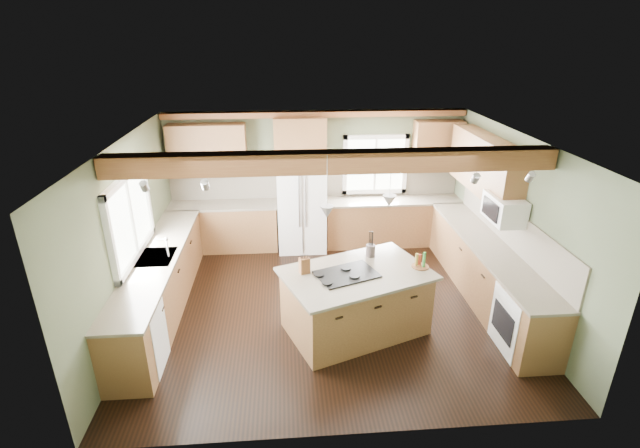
{
  "coord_description": "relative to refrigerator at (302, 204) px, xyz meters",
  "views": [
    {
      "loc": [
        -0.59,
        -6.12,
        3.96
      ],
      "look_at": [
        -0.09,
        0.3,
        1.25
      ],
      "focal_mm": 26.0,
      "sensor_mm": 36.0,
      "label": 1
    }
  ],
  "objects": [
    {
      "name": "oven",
      "position": [
        2.79,
        -3.37,
        -0.47
      ],
      "size": [
        0.6,
        0.72,
        0.84
      ],
      "primitive_type": "cube",
      "color": "white",
      "rests_on": "floor"
    },
    {
      "name": "counter_back_right",
      "position": [
        1.79,
        0.08,
        0.0
      ],
      "size": [
        2.66,
        0.64,
        0.04
      ],
      "primitive_type": "cube",
      "color": "#4A4136",
      "rests_on": "base_cab_back_right"
    },
    {
      "name": "cooktop",
      "position": [
        0.49,
        -2.82,
        0.03
      ],
      "size": [
        0.93,
        0.78,
        0.02
      ],
      "primitive_type": "cube",
      "rotation": [
        0.0,
        0.0,
        0.36
      ],
      "color": "black",
      "rests_on": "island_top"
    },
    {
      "name": "dishwasher",
      "position": [
        -2.19,
        -3.37,
        -0.47
      ],
      "size": [
        0.6,
        0.6,
        0.84
      ],
      "primitive_type": "cube",
      "color": "white",
      "rests_on": "floor"
    },
    {
      "name": "wall_back",
      "position": [
        0.3,
        0.38,
        0.4
      ],
      "size": [
        5.6,
        0.0,
        5.6
      ],
      "primitive_type": "plane",
      "rotation": [
        1.57,
        0.0,
        0.0
      ],
      "color": "#4D573E",
      "rests_on": "ground"
    },
    {
      "name": "refrigerator",
      "position": [
        0.0,
        0.0,
        0.0
      ],
      "size": [
        0.9,
        0.74,
        1.8
      ],
      "primitive_type": "cube",
      "color": "white",
      "rests_on": "floor"
    },
    {
      "name": "soffit_trim",
      "position": [
        0.3,
        0.28,
        1.64
      ],
      "size": [
        5.55,
        0.2,
        0.1
      ],
      "primitive_type": "cube",
      "color": "brown",
      "rests_on": "ceiling"
    },
    {
      "name": "counter_back_left",
      "position": [
        -1.49,
        0.08,
        0.0
      ],
      "size": [
        2.06,
        0.64,
        0.04
      ],
      "primitive_type": "cube",
      "color": "#4A4136",
      "rests_on": "base_cab_back_left"
    },
    {
      "name": "upper_cab_back_left",
      "position": [
        -1.69,
        0.21,
        1.05
      ],
      "size": [
        1.4,
        0.35,
        0.9
      ],
      "primitive_type": "cube",
      "color": "brown",
      "rests_on": "wall_back"
    },
    {
      "name": "backsplash_back",
      "position": [
        0.3,
        0.36,
        0.31
      ],
      "size": [
        5.58,
        0.03,
        0.58
      ],
      "primitive_type": "cube",
      "color": "brown",
      "rests_on": "wall_back"
    },
    {
      "name": "utensil_crock",
      "position": [
        0.91,
        -2.3,
        0.11
      ],
      "size": [
        0.16,
        0.16,
        0.18
      ],
      "primitive_type": "cylinder",
      "rotation": [
        0.0,
        0.0,
        0.28
      ],
      "color": "#443D36",
      "rests_on": "island_top"
    },
    {
      "name": "pendant_left",
      "position": [
        0.21,
        -2.93,
        0.98
      ],
      "size": [
        0.18,
        0.18,
        0.16
      ],
      "primitive_type": "cone",
      "rotation": [
        3.14,
        0.0,
        0.0
      ],
      "color": "#B2B2B7",
      "rests_on": "ceiling"
    },
    {
      "name": "wall_left",
      "position": [
        -2.5,
        -2.12,
        0.4
      ],
      "size": [
        0.0,
        5.0,
        5.0
      ],
      "primitive_type": "plane",
      "rotation": [
        1.57,
        0.0,
        1.57
      ],
      "color": "#4D573E",
      "rests_on": "ground"
    },
    {
      "name": "base_cab_left",
      "position": [
        -2.2,
        -2.07,
        -0.46
      ],
      "size": [
        0.6,
        3.7,
        0.88
      ],
      "primitive_type": "cube",
      "color": "brown",
      "rests_on": "floor"
    },
    {
      "name": "window_left",
      "position": [
        -2.48,
        -2.07,
        0.65
      ],
      "size": [
        0.04,
        1.6,
        1.05
      ],
      "primitive_type": "cube",
      "color": "white",
      "rests_on": "wall_left"
    },
    {
      "name": "sink",
      "position": [
        -2.2,
        -2.07,
        0.01
      ],
      "size": [
        0.5,
        0.65,
        0.03
      ],
      "primitive_type": "cube",
      "color": "#262628",
      "rests_on": "counter_left"
    },
    {
      "name": "ceiling",
      "position": [
        0.3,
        -2.12,
        1.7
      ],
      "size": [
        5.6,
        5.6,
        0.0
      ],
      "primitive_type": "plane",
      "rotation": [
        3.14,
        0.0,
        0.0
      ],
      "color": "silver",
      "rests_on": "wall_back"
    },
    {
      "name": "base_cab_right",
      "position": [
        2.8,
        -2.07,
        -0.46
      ],
      "size": [
        0.6,
        3.7,
        0.88
      ],
      "primitive_type": "cube",
      "color": "brown",
      "rests_on": "floor"
    },
    {
      "name": "counter_right",
      "position": [
        2.8,
        -2.07,
        0.0
      ],
      "size": [
        0.64,
        3.74,
        0.04
      ],
      "primitive_type": "cube",
      "color": "#4A4136",
      "rests_on": "base_cab_right"
    },
    {
      "name": "upper_cab_right",
      "position": [
        2.92,
        -1.22,
        1.05
      ],
      "size": [
        0.35,
        2.2,
        0.9
      ],
      "primitive_type": "cube",
      "color": "brown",
      "rests_on": "wall_right"
    },
    {
      "name": "base_cab_back_right",
      "position": [
        1.79,
        0.08,
        -0.46
      ],
      "size": [
        2.62,
        0.6,
        0.88
      ],
      "primitive_type": "cube",
      "color": "brown",
      "rests_on": "floor"
    },
    {
      "name": "bottle_tray",
      "position": [
        1.54,
        -2.68,
        0.13
      ],
      "size": [
        0.29,
        0.29,
        0.22
      ],
      "primitive_type": null,
      "rotation": [
        0.0,
        0.0,
        0.26
      ],
      "color": "brown",
      "rests_on": "island_top"
    },
    {
      "name": "wall_right",
      "position": [
        3.1,
        -2.12,
        0.4
      ],
      "size": [
        0.0,
        5.0,
        5.0
      ],
      "primitive_type": "plane",
      "rotation": [
        1.57,
        0.0,
        -1.57
      ],
      "color": "#4D573E",
      "rests_on": "ground"
    },
    {
      "name": "base_cab_back_left",
      "position": [
        -1.49,
        0.08,
        -0.46
      ],
      "size": [
        2.02,
        0.6,
        0.88
      ],
      "primitive_type": "cube",
      "color": "brown",
      "rests_on": "floor"
    },
    {
      "name": "counter_left",
      "position": [
        -2.2,
        -2.07,
        0.0
      ],
      "size": [
        0.64,
        3.74,
        0.04
      ],
      "primitive_type": "cube",
      "color": "#4A4136",
      "rests_on": "base_cab_left"
    },
    {
      "name": "ceiling_beam",
      "position": [
        0.3,
        -2.77,
        1.57
      ],
      "size": [
        5.55,
        0.26,
        0.26
      ],
      "primitive_type": "cube",
      "color": "brown",
      "rests_on": "ceiling"
    },
    {
      "name": "floor",
      "position": [
        0.3,
        -2.12,
        -0.9
      ],
      "size": [
        5.6,
        5.6,
        0.0
      ],
      "primitive_type": "plane",
      "color": "black",
      "rests_on": "ground"
    },
    {
      "name": "faucet",
      "position": [
        -2.02,
        -2.07,
        0.15
      ],
      "size": [
        0.02,
        0.02,
        0.28
      ],
      "primitive_type": "cylinder",
      "color": "#B2B2B7",
      "rests_on": "sink"
    },
    {
      "name": "backsplash_right",
      "position": [
        3.08,
        -2.07,
        0.31
      ],
      "size": [
        0.03,
        3.7,
        0.58
      ],
      "primitive_type": "cube",
      "color": "brown",
      "rests_on": "wall_right"
    },
    {
      "name": "upper_cab_over_fridge",
      "position": [
        -0.0,
        0.21,
        1.25
      ],
      "size": [
        0.96,
        0.35,
        0.7
      ],
      "primitive_type": "cube",
      "color": "brown",
      "rests_on": "wall_back"
    },
    {
      "name": "window_back",
      "position": [
        1.45,
        0.36,
        0.65
      ],
      "size": [
        1.1,
        0.04,
        1.0
      ],
      "primitive_type": "cube",
      "color": "white",
      "rests_on": "wall_back"
    },
    {
      "name": "knife_block",
      "position": [
        -0.07,
        -2.72,
        0.13
      ],
      "size": [
        0.16,
        0.14,
        0.22
      ],
      "primitive_type": "cube",
      "rotation": [
        0.0,
        0.0,
        0.32
      ],
      "color": "brown",
      "rests_on": "island_top"
    },
    {
      "name": "island_top",
      "position": [
        0.64,
        -2.77,
        0.0
      ],
      "size": [
        2.26,
        1.85,
        0.04
      ],
      "primitive_type": "cube",
      "rotation": [
        0.0,
        0.0,
        0.36
      ],
      "color": "#4A4136",
      "rests_on": "island"
    },
    {
      "name": "island",
      "position": [
        0.64,
        -2.77,
        -0.46
      ],
      "size": [
        2.11,
        1.69,
        0.88
      ],
      "primitive_type": "cube",
      "rotation": [
        0.0,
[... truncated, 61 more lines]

